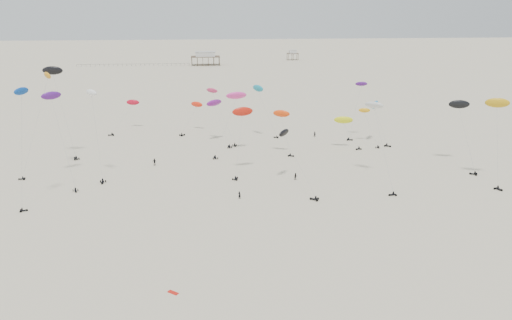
{
  "coord_description": "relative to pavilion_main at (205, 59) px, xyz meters",
  "views": [
    {
      "loc": [
        -11.5,
        -22.54,
        41.29
      ],
      "look_at": [
        0.0,
        88.0,
        7.0
      ],
      "focal_mm": 35.0,
      "sensor_mm": 36.0,
      "label": 1
    }
  ],
  "objects": [
    {
      "name": "rig_20",
      "position": [
        66.15,
        -249.0,
        9.77
      ],
      "size": [
        5.73,
        13.33,
        18.66
      ],
      "rotation": [
        0.0,
        0.0,
        1.02
      ],
      "color": "black",
      "rests_on": "ground"
    },
    {
      "name": "spectator_2",
      "position": [
        -15.56,
        -241.56,
        -4.22
      ],
      "size": [
        1.53,
        1.2,
        2.3
      ],
      "primitive_type": "imported",
      "rotation": [
        0.0,
        0.0,
        5.88
      ],
      "color": "black",
      "rests_on": "ground"
    },
    {
      "name": "rig_14",
      "position": [
        20.59,
        -234.13,
        6.19
      ],
      "size": [
        6.15,
        6.18,
        13.17
      ],
      "rotation": [
        0.0,
        0.0,
        4.12
      ],
      "color": "black",
      "rests_on": "ground"
    },
    {
      "name": "rig_12",
      "position": [
        -41.62,
        -244.21,
        16.16
      ],
      "size": [
        9.65,
        9.93,
        26.28
      ],
      "rotation": [
        0.0,
        0.0,
        1.72
      ],
      "color": "black",
      "rests_on": "ground"
    },
    {
      "name": "rig_18",
      "position": [
        2.02,
        -219.42,
        6.51
      ],
      "size": [
        8.16,
        11.59,
        14.73
      ],
      "rotation": [
        0.0,
        0.0,
        0.22
      ],
      "color": "black",
      "rests_on": "ground"
    },
    {
      "name": "spectator_0",
      "position": [
        5.6,
        -268.36,
        -4.22
      ],
      "size": [
        0.92,
        0.86,
        2.07
      ],
      "primitive_type": "imported",
      "rotation": [
        0.0,
        0.0,
        2.53
      ],
      "color": "black",
      "rests_on": "ground"
    },
    {
      "name": "rig_5",
      "position": [
        -5.34,
        -204.05,
        3.08
      ],
      "size": [
        8.63,
        10.25,
        11.66
      ],
      "rotation": [
        0.0,
        0.0,
        5.35
      ],
      "color": "black",
      "rests_on": "ground"
    },
    {
      "name": "rig_7",
      "position": [
        47.18,
        -219.0,
        8.27
      ],
      "size": [
        7.01,
        5.32,
        18.66
      ],
      "rotation": [
        0.0,
        0.0,
        4.36
      ],
      "color": "black",
      "rests_on": "ground"
    },
    {
      "name": "rig_3",
      "position": [
        -27.9,
        -251.82,
        9.4
      ],
      "size": [
        4.13,
        7.32,
        22.39
      ],
      "rotation": [
        0.0,
        0.0,
        3.14
      ],
      "color": "black",
      "rests_on": "ground"
    },
    {
      "name": "rig_10",
      "position": [
        16.2,
        -214.52,
        10.39
      ],
      "size": [
        8.99,
        5.21,
        17.49
      ],
      "rotation": [
        0.0,
        0.0,
        1.16
      ],
      "color": "black",
      "rests_on": "ground"
    },
    {
      "name": "rig_1",
      "position": [
        48.87,
        -225.6,
        3.09
      ],
      "size": [
        5.47,
        9.63,
        11.95
      ],
      "rotation": [
        0.0,
        0.0,
        5.61
      ],
      "color": "black",
      "rests_on": "ground"
    },
    {
      "name": "spectator_1",
      "position": [
        20.44,
        -257.11,
        -4.22
      ],
      "size": [
        1.09,
        0.72,
        2.08
      ],
      "primitive_type": "imported",
      "rotation": [
        0.0,
        0.0,
        6.41
      ],
      "color": "black",
      "rests_on": "ground"
    },
    {
      "name": "grounded_kite_b",
      "position": [
        -7.13,
        -305.74,
        -4.22
      ],
      "size": [
        1.84,
        1.67,
        0.07
      ],
      "primitive_type": "cube",
      "rotation": [
        0.0,
        0.0,
        -0.67
      ],
      "color": "red",
      "rests_on": "ground"
    },
    {
      "name": "pavilion_small",
      "position": [
        70.0,
        30.0,
        -0.74
      ],
      "size": [
        9.0,
        7.0,
        8.0
      ],
      "color": "brown",
      "rests_on": "ground"
    },
    {
      "name": "rig_13",
      "position": [
        40.21,
        -230.02,
        3.65
      ],
      "size": [
        8.56,
        5.01,
        10.3
      ],
      "rotation": [
        0.0,
        0.0,
        2.0
      ],
      "color": "black",
      "rests_on": "ground"
    },
    {
      "name": "rig_11",
      "position": [
        -39.28,
        -267.25,
        14.57
      ],
      "size": [
        3.59,
        7.47,
        25.51
      ],
      "rotation": [
        0.0,
        0.0,
        4.92
      ],
      "color": "black",
      "rests_on": "ground"
    },
    {
      "name": "pavilion_main",
      "position": [
        0.0,
        0.0,
        0.0
      ],
      "size": [
        21.0,
        13.0,
        9.8
      ],
      "color": "brown",
      "rests_on": "ground"
    },
    {
      "name": "rig_2",
      "position": [
        -27.91,
        -199.14,
        3.11
      ],
      "size": [
        9.81,
        12.04,
        14.24
      ],
      "rotation": [
        0.0,
        0.0,
        1.87
      ],
      "color": "black",
      "rests_on": "ground"
    },
    {
      "name": "spectator_3",
      "position": [
        34.29,
        -215.72,
        -4.22
      ],
      "size": [
        0.9,
        0.72,
        2.2
      ],
      "primitive_type": "imported",
      "rotation": [
        0.0,
        0.0,
        2.91
      ],
      "color": "black",
      "rests_on": "ground"
    },
    {
      "name": "pier_fence",
      "position": [
        -52.0,
        -0.0,
        -3.45
      ],
      "size": [
        80.2,
        0.2,
        1.5
      ],
      "color": "black",
      "rests_on": "ground"
    },
    {
      "name": "rig_9",
      "position": [
        39.82,
        -258.51,
        10.8
      ],
      "size": [
        5.13,
        17.28,
        21.88
      ],
      "rotation": [
        0.0,
        0.0,
        1.79
      ],
      "color": "black",
      "rests_on": "ground"
    },
    {
      "name": "rig_4",
      "position": [
        -37.43,
        -250.21,
        13.37
      ],
      "size": [
        9.69,
        14.74,
        23.28
      ],
      "rotation": [
        0.0,
        0.0,
        3.44
      ],
      "color": "black",
      "rests_on": "ground"
    },
    {
      "name": "rig_8",
      "position": [
        6.61,
        -231.98,
        10.43
      ],
      "size": [
        10.72,
        8.83,
        18.83
      ],
      "rotation": [
        0.0,
        0.0,
        0.15
      ],
      "color": "black",
      "rests_on": "ground"
    },
    {
      "name": "rig_16",
      "position": [
        7.57,
        -250.52,
        9.68
      ],
      "size": [
        6.12,
        8.3,
        17.35
      ],
      "rotation": [
        0.0,
        0.0,
        5.77
      ],
      "color": "black",
      "rests_on": "ground"
    },
    {
      "name": "rig_6",
      "position": [
        51.78,
        -224.43,
        6.06
      ],
      "size": [
        6.27,
        10.45,
        13.61
      ],
      "rotation": [
        0.0,
        0.0,
        3.95
      ],
      "color": "black",
      "rests_on": "ground"
    },
    {
      "name": "rig_19",
      "position": [
        67.56,
        -263.01,
        12.42
      ],
      "size": [
        5.91,
        10.27,
        20.75
      ],
      "rotation": [
        0.0,
        0.0,
        3.46
      ],
      "color": "black",
      "rests_on": "ground"
    },
    {
      "name": "rig_0",
      "position": [
        2.59,
        -220.05,
        7.96
      ],
      "size": [
        9.48,
        9.04,
        17.97
      ],
      "rotation": [
        0.0,
        0.0,
        3.23
      ],
      "color": "black",
      "rests_on": "ground"
    },
    {
      "name": "ground_plane",
      "position": [
        10.0,
        -150.0,
        -4.22
      ],
      "size": [
        900.0,
        900.0,
        0.0
      ],
      "primitive_type": "plane",
      "color": "beige"
    },
    {
      "name": "rig_15",
      "position": [
        -41.45,
        -232.31,
        16.41
      ],
      "size": [
        8.01,
        4.09,
        26.1
      ],
      "rotation": [
        0.0,
        0.0,
        0.62
      ],
      "color": "black",
      "rests_on": "ground"
    },
    {
      "name": "rig_17",
      "position": [
        18.65,
        -260.27,
        4.77
      ],
      "size": [
        8.13,
        18.01,
        18.6
      ],
      "rotation": [
        0.0,
        0.0,
        1.14
      ],
      "color": "black",
      "rests_on": "ground"
    }
  ]
}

